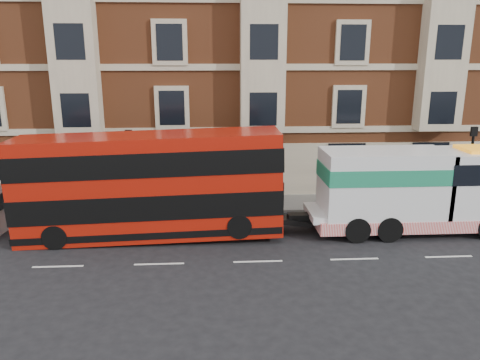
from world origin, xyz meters
name	(u,v)px	position (x,y,z in m)	size (l,w,h in m)	color
ground	(258,262)	(0.00, 0.00, 0.00)	(120.00, 120.00, 0.00)	black
sidewalk	(245,203)	(0.00, 7.50, 0.07)	(90.00, 3.00, 0.15)	slate
victorian_terrace	(245,25)	(0.50, 15.00, 10.07)	(45.00, 12.00, 20.40)	brown
lamp_post_west	(131,165)	(-6.00, 6.20, 2.68)	(0.35, 0.15, 4.35)	black
lamp_post_east	(470,161)	(12.00, 6.20, 2.68)	(0.35, 0.15, 4.35)	black
double_decker_bus	(149,184)	(-4.64, 3.01, 2.53)	(11.79, 2.71, 4.77)	#A41509
tow_truck	(410,189)	(7.42, 3.01, 2.09)	(9.44, 2.79, 3.94)	silver
pedestrian	(28,198)	(-11.34, 6.25, 0.97)	(0.60, 0.39, 1.65)	black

